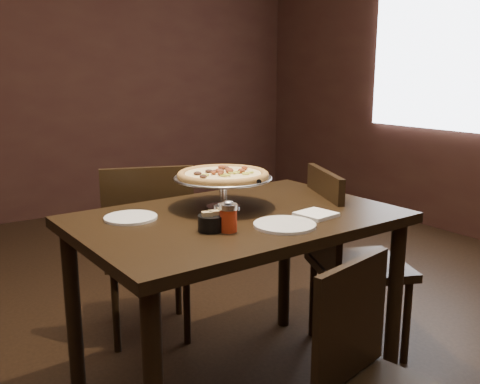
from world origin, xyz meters
TOP-DOWN VIEW (x-y plane):
  - room at (0.06, 0.03)m, footprint 6.04×7.04m
  - dining_table at (0.07, 0.04)m, footprint 1.33×0.91m
  - pizza_stand at (0.09, 0.17)m, footprint 0.43×0.43m
  - parmesan_shaker at (-0.08, -0.07)m, footprint 0.05×0.05m
  - pepper_flake_shaker at (-0.09, -0.14)m, footprint 0.07×0.07m
  - packet_caddy at (-0.14, -0.10)m, footprint 0.10×0.10m
  - napkin_stack at (0.33, -0.17)m, footprint 0.16×0.16m
  - plate_left at (-0.32, 0.22)m, footprint 0.21×0.21m
  - plate_near at (0.13, -0.21)m, footprint 0.24×0.24m
  - serving_spatula at (0.16, 0.03)m, footprint 0.17×0.17m
  - chair_far at (-0.03, 0.70)m, footprint 0.57×0.57m
  - chair_near at (0.08, -0.74)m, footprint 0.45×0.45m
  - chair_side at (0.72, 0.03)m, footprint 0.58×0.58m

SIDE VIEW (x-z plane):
  - chair_near at x=0.08m, z-range 0.04..0.85m
  - chair_side at x=0.72m, z-range 0.04..0.98m
  - chair_far at x=-0.03m, z-range 0.04..0.99m
  - dining_table at x=0.07m, z-range 0.30..1.12m
  - plate_left at x=-0.32m, z-range 0.82..0.83m
  - plate_near at x=0.13m, z-range 0.82..0.83m
  - napkin_stack at x=0.33m, z-range 0.82..0.83m
  - packet_caddy at x=-0.14m, z-range 0.81..0.89m
  - parmesan_shaker at x=-0.08m, z-range 0.81..0.91m
  - pepper_flake_shaker at x=-0.09m, z-range 0.81..0.93m
  - serving_spatula at x=0.16m, z-range 0.94..0.97m
  - pizza_stand at x=0.09m, z-range 0.87..1.05m
  - room at x=0.06m, z-range -0.02..2.82m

